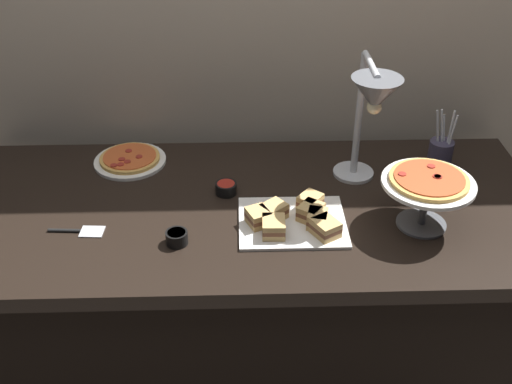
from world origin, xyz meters
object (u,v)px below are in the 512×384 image
at_px(sauce_cup_near, 177,237).
at_px(utensil_holder, 440,154).
at_px(heat_lamp, 372,103).
at_px(pizza_plate_front, 130,160).
at_px(pizza_plate_center, 428,186).
at_px(sandwich_platter, 294,219).
at_px(serving_spatula, 79,231).
at_px(sauce_cup_far, 226,188).

height_order(sauce_cup_near, utensil_holder, utensil_holder).
distance_m(heat_lamp, pizza_plate_front, 0.90).
relative_size(pizza_plate_front, pizza_plate_center, 0.92).
bearing_deg(utensil_holder, sandwich_platter, -149.22).
relative_size(pizza_plate_front, sauce_cup_near, 3.88).
bearing_deg(utensil_holder, serving_spatula, -164.40).
relative_size(sandwich_platter, sauce_cup_far, 4.62).
xyz_separation_m(pizza_plate_center, utensil_holder, (0.14, 0.33, -0.08)).
xyz_separation_m(pizza_plate_front, sauce_cup_near, (0.20, -0.47, 0.01)).
bearing_deg(sandwich_platter, sauce_cup_far, 138.51).
distance_m(utensil_holder, serving_spatula, 1.24).
distance_m(sauce_cup_near, utensil_holder, 0.97).
distance_m(heat_lamp, utensil_holder, 0.46).
distance_m(pizza_plate_center, sandwich_platter, 0.41).
relative_size(pizza_plate_center, sauce_cup_near, 4.20).
bearing_deg(sauce_cup_far, pizza_plate_front, 149.02).
relative_size(pizza_plate_front, utensil_holder, 1.13).
distance_m(heat_lamp, sauce_cup_far, 0.55).
relative_size(pizza_plate_center, sandwich_platter, 0.84).
xyz_separation_m(pizza_plate_front, serving_spatula, (-0.10, -0.41, -0.01)).
xyz_separation_m(utensil_holder, serving_spatula, (-1.19, -0.33, -0.06)).
bearing_deg(sauce_cup_far, sandwich_platter, -41.49).
distance_m(sauce_cup_near, serving_spatula, 0.31).
xyz_separation_m(sandwich_platter, serving_spatula, (-0.66, -0.01, -0.02)).
xyz_separation_m(heat_lamp, pizza_plate_center, (0.16, -0.14, -0.21)).
xyz_separation_m(pizza_plate_front, pizza_plate_center, (0.95, -0.40, 0.13)).
bearing_deg(heat_lamp, sauce_cup_far, 173.06).
bearing_deg(sauce_cup_near, sandwich_platter, 12.43).
height_order(sauce_cup_far, serving_spatula, sauce_cup_far).
relative_size(heat_lamp, sauce_cup_near, 6.83).
distance_m(heat_lamp, sauce_cup_near, 0.70).
height_order(heat_lamp, utensil_holder, heat_lamp).
distance_m(pizza_plate_center, utensil_holder, 0.37).
xyz_separation_m(heat_lamp, utensil_holder, (0.30, 0.19, -0.29)).
distance_m(pizza_plate_center, sauce_cup_near, 0.76).
bearing_deg(utensil_holder, pizza_plate_front, 175.98).
height_order(heat_lamp, sauce_cup_far, heat_lamp).
bearing_deg(sauce_cup_near, utensil_holder, 24.04).
bearing_deg(sandwich_platter, heat_lamp, 30.03).
height_order(sandwich_platter, sauce_cup_far, sandwich_platter).
distance_m(sandwich_platter, utensil_holder, 0.62).
bearing_deg(pizza_plate_front, sauce_cup_near, -66.67).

